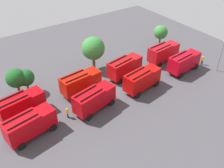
% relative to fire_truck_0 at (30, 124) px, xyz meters
% --- Properties ---
extents(ground_plane, '(66.45, 66.45, 0.00)m').
position_rel_fire_truck_0_xyz_m(ground_plane, '(15.15, 2.34, -2.15)').
color(ground_plane, '#423F44').
extents(fire_truck_0, '(7.51, 3.75, 3.88)m').
position_rel_fire_truck_0_xyz_m(fire_truck_0, '(0.00, 0.00, 0.00)').
color(fire_truck_0, '#B9060D').
rests_on(fire_truck_0, ground).
extents(fire_truck_1, '(7.54, 3.88, 3.88)m').
position_rel_fire_truck_0_xyz_m(fire_truck_1, '(10.07, -0.17, 0.00)').
color(fire_truck_1, '#AE060D').
rests_on(fire_truck_1, ground).
extents(fire_truck_2, '(7.46, 3.54, 3.88)m').
position_rel_fire_truck_0_xyz_m(fire_truck_2, '(19.63, -0.25, 0.00)').
color(fire_truck_2, '#B40706').
rests_on(fire_truck_2, ground).
extents(fire_truck_3, '(7.40, 3.30, 3.88)m').
position_rel_fire_truck_0_xyz_m(fire_truck_3, '(30.06, -0.25, 0.00)').
color(fire_truck_3, '#BB0614').
rests_on(fire_truck_3, ground).
extents(fire_truck_4, '(7.49, 3.65, 3.88)m').
position_rel_fire_truck_0_xyz_m(fire_truck_4, '(0.33, 4.85, 0.00)').
color(fire_truck_4, '#B4040B').
rests_on(fire_truck_4, ground).
extents(fire_truck_5, '(7.40, 3.30, 3.88)m').
position_rel_fire_truck_0_xyz_m(fire_truck_5, '(10.54, 4.95, 0.00)').
color(fire_truck_5, '#BA1106').
rests_on(fire_truck_5, ground).
extents(fire_truck_6, '(7.50, 3.69, 3.88)m').
position_rel_fire_truck_0_xyz_m(fire_truck_6, '(19.64, 4.75, 0.00)').
color(fire_truck_6, '#B00B0E').
rests_on(fire_truck_6, ground).
extents(fire_truck_7, '(7.38, 3.26, 3.88)m').
position_rel_fire_truck_0_xyz_m(fire_truck_7, '(29.52, 4.80, 0.00)').
color(fire_truck_7, '#B60E15').
rests_on(fire_truck_7, ground).
extents(firefighter_0, '(0.45, 0.30, 1.78)m').
position_rel_fire_truck_0_xyz_m(firefighter_0, '(11.48, 1.81, -1.15)').
color(firefighter_0, black).
rests_on(firefighter_0, ground).
extents(firefighter_1, '(0.47, 0.46, 1.78)m').
position_rel_fire_truck_0_xyz_m(firefighter_1, '(35.58, 8.29, -1.15)').
color(firefighter_1, black).
rests_on(firefighter_1, ground).
extents(firefighter_2, '(0.37, 0.48, 1.80)m').
position_rel_fire_truck_0_xyz_m(firefighter_2, '(35.18, -0.70, -1.14)').
color(firefighter_2, black).
rests_on(firefighter_2, ground).
extents(firefighter_3, '(0.29, 0.44, 1.75)m').
position_rel_fire_truck_0_xyz_m(firefighter_3, '(5.72, 0.52, -1.17)').
color(firefighter_3, black).
rests_on(firefighter_3, ground).
extents(tree_0, '(3.28, 3.28, 5.08)m').
position_rel_fire_truck_0_xyz_m(tree_0, '(1.57, 10.28, 1.27)').
color(tree_0, brown).
rests_on(tree_0, ground).
extents(tree_1, '(2.88, 2.88, 4.46)m').
position_rel_fire_truck_0_xyz_m(tree_1, '(3.06, 10.14, 0.85)').
color(tree_1, brown).
rests_on(tree_1, ground).
extents(tree_2, '(4.38, 4.38, 6.79)m').
position_rel_fire_truck_0_xyz_m(tree_2, '(16.28, 10.16, 2.42)').
color(tree_2, brown).
rests_on(tree_2, ground).
extents(tree_3, '(3.09, 3.09, 4.78)m').
position_rel_fire_truck_0_xyz_m(tree_3, '(34.12, 10.55, 1.07)').
color(tree_3, brown).
rests_on(tree_3, ground).
extents(traffic_cone_0, '(0.48, 0.48, 0.68)m').
position_rel_fire_truck_0_xyz_m(traffic_cone_0, '(0.17, 7.26, -1.81)').
color(traffic_cone_0, '#F2600C').
rests_on(traffic_cone_0, ground).
extents(traffic_cone_1, '(0.51, 0.51, 0.73)m').
position_rel_fire_truck_0_xyz_m(traffic_cone_1, '(0.49, 7.70, -1.79)').
color(traffic_cone_1, '#F2600C').
rests_on(traffic_cone_1, ground).
extents(lamppost, '(0.36, 0.36, 6.49)m').
position_rel_fire_truck_0_xyz_m(lamppost, '(35.69, -3.96, 1.65)').
color(lamppost, slate).
rests_on(lamppost, ground).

